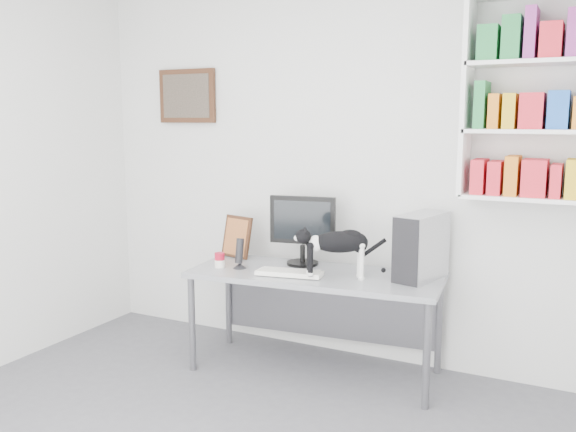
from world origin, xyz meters
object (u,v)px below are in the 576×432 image
Objects in this scene: monitor at (303,230)px; soup_can at (220,260)px; leaning_print at (237,236)px; keyboard at (290,273)px; bookshelf at (555,97)px; speaker at (240,253)px; cat at (337,254)px; pc_tower at (421,247)px; desk at (315,322)px.

soup_can is (-0.48, -0.33, -0.20)m from monitor.
keyboard is at bearing -13.06° from leaning_print.
bookshelf is 5.69× the size of speaker.
keyboard is 0.35m from cat.
leaning_print is (-0.59, 0.30, 0.14)m from keyboard.
pc_tower is 1.96× the size of speaker.
leaning_print reaches higher than keyboard.
keyboard is 1.99× the size of speaker.
keyboard is 1.35× the size of leaning_print.
speaker reaches higher than keyboard.
monitor reaches higher than pc_tower.
keyboard is at bearing -90.50° from monitor.
cat reaches higher than desk.
bookshelf is 2.49× the size of monitor.
speaker is at bearing -171.97° from desk.
monitor is at bearing -175.57° from bookshelf.
pc_tower is at bearing 13.66° from soup_can.
soup_can is 0.86m from cat.
soup_can is (-1.33, -0.32, -0.16)m from pc_tower.
pc_tower is at bearing 7.56° from desk.
pc_tower reaches higher than keyboard.
leaning_print is 0.94m from cat.
keyboard is 1.02× the size of pc_tower.
bookshelf reaches higher than soup_can.
speaker is 2.12× the size of soup_can.
cat is at bearing 5.28° from soup_can.
pc_tower is at bearing 13.97° from leaning_print.
speaker is at bearing -41.65° from leaning_print.
pc_tower is at bearing -3.33° from cat.
leaning_print is 0.35m from soup_can.
soup_can is (-2.04, -0.45, -1.10)m from bookshelf.
bookshelf is 1.94m from keyboard.
pc_tower is at bearing -169.73° from bookshelf.
desk is at bearing -53.98° from monitor.
cat reaches higher than leaning_print.
leaning_print is at bearing 170.45° from monitor.
monitor reaches higher than speaker.
pc_tower reaches higher than soup_can.
monitor is 1.17× the size of pc_tower.
leaning_print is at bearing -176.59° from bookshelf.
monitor is 0.39m from keyboard.
speaker is at bearing 15.86° from soup_can.
desk is at bearing 1.27° from leaning_print.
monitor is at bearing 130.36° from desk.
pc_tower is 1.39m from leaning_print.
monitor is 0.47m from speaker.
soup_can is (-0.14, -0.04, -0.06)m from speaker.
soup_can is (0.06, -0.33, -0.11)m from leaning_print.
keyboard is 4.21× the size of soup_can.
pc_tower is (0.80, 0.30, 0.20)m from keyboard.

